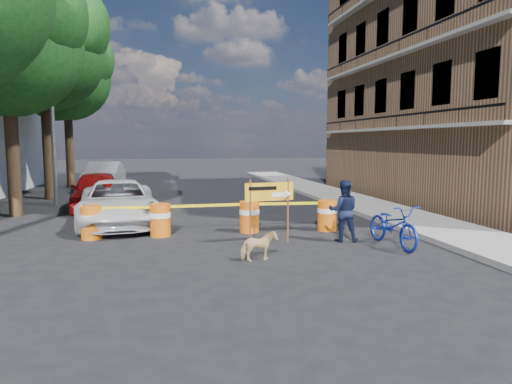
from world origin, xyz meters
name	(u,v)px	position (x,y,z in m)	size (l,w,h in m)	color
ground	(241,255)	(0.00, 0.00, 0.00)	(120.00, 120.00, 0.00)	black
sidewalk_east	(373,207)	(6.20, 6.00, 0.07)	(2.40, 40.00, 0.15)	gray
apartment_building	(478,64)	(12.00, 8.00, 6.00)	(8.00, 16.00, 12.00)	#916849
tree_mid_a	(8,40)	(-6.74, 7.00, 6.01)	(5.25, 5.00, 8.68)	#332316
tree_mid_b	(44,48)	(-6.73, 12.00, 6.71)	(5.67, 5.40, 9.62)	#332316
tree_far	(67,76)	(-6.74, 17.00, 6.22)	(5.04, 4.80, 8.84)	#332316
streetlamp	(53,97)	(-5.93, 9.50, 4.38)	(1.25, 0.18, 8.00)	gray
barrel_far_left	(92,222)	(-3.64, 2.55, 0.47)	(0.58, 0.58, 0.90)	#D85E0C
barrel_mid_left	(160,219)	(-1.83, 2.52, 0.47)	(0.58, 0.58, 0.90)	#D85E0C
barrel_mid_right	(249,216)	(0.68, 2.59, 0.47)	(0.58, 0.58, 0.90)	#D85E0C
barrel_far_right	(327,215)	(2.97, 2.38, 0.47)	(0.58, 0.58, 0.90)	#D85E0C
detour_sign	(275,197)	(1.05, 1.00, 1.22)	(1.29, 0.28, 1.67)	#592D19
pedestrian	(344,211)	(2.88, 0.91, 0.81)	(0.79, 0.61, 1.62)	black
bicycle	(394,206)	(3.86, 0.09, 1.03)	(0.72, 1.08, 2.05)	#142BAA
dog	(259,246)	(0.29, -0.60, 0.33)	(0.36, 0.78, 0.66)	tan
suv_white	(118,203)	(-3.14, 4.57, 0.70)	(2.32, 5.04, 1.40)	silver
sedan_red	(97,190)	(-4.24, 8.17, 0.74)	(1.75, 4.34, 1.48)	maroon
sedan_silver	(104,176)	(-4.80, 15.43, 0.76)	(1.62, 4.64, 1.53)	silver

